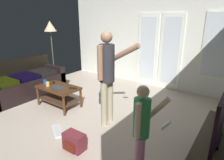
{
  "coord_description": "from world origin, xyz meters",
  "views": [
    {
      "loc": [
        2.39,
        -2.43,
        1.88
      ],
      "look_at": [
        0.71,
        -0.08,
        0.95
      ],
      "focal_mm": 30.82,
      "sensor_mm": 36.0,
      "label": 1
    }
  ],
  "objects": [
    {
      "name": "laptop_closed",
      "position": [
        -0.78,
        0.02,
        0.47
      ],
      "size": [
        0.38,
        0.26,
        0.02
      ],
      "primitive_type": "cube",
      "rotation": [
        0.0,
        0.0,
        -0.12
      ],
      "color": "#373638",
      "rests_on": "coffee_table"
    },
    {
      "name": "coffee_table",
      "position": [
        -0.85,
        0.08,
        0.33
      ],
      "size": [
        0.94,
        0.55,
        0.46
      ],
      "color": "#482914",
      "rests_on": "ground_plane"
    },
    {
      "name": "cup_by_laptop",
      "position": [
        -1.23,
        0.03,
        0.51
      ],
      "size": [
        0.08,
        0.08,
        0.1
      ],
      "primitive_type": "cylinder",
      "color": "#1642A2",
      "rests_on": "coffee_table"
    },
    {
      "name": "cup_near_edge",
      "position": [
        -1.06,
        -0.03,
        0.51
      ],
      "size": [
        0.07,
        0.07,
        0.1
      ],
      "primitive_type": "cylinder",
      "color": "gold",
      "rests_on": "coffee_table"
    },
    {
      "name": "tv_stand",
      "position": [
        2.27,
        -0.16,
        0.25
      ],
      "size": [
        0.43,
        1.68,
        0.5
      ],
      "color": "#2F2515",
      "rests_on": "ground_plane"
    },
    {
      "name": "wall_back_with_doors",
      "position": [
        0.08,
        2.65,
        1.34
      ],
      "size": [
        5.31,
        0.09,
        2.76
      ],
      "color": "silver",
      "rests_on": "ground_plane"
    },
    {
      "name": "dvd_remote_slim",
      "position": [
        -0.5,
        0.18,
        0.47
      ],
      "size": [
        0.18,
        0.12,
        0.02
      ],
      "primitive_type": "cube",
      "rotation": [
        0.0,
        0.0,
        0.43
      ],
      "color": "black",
      "rests_on": "coffee_table"
    },
    {
      "name": "loose_keyboard",
      "position": [
        -0.08,
        -0.62,
        0.01
      ],
      "size": [
        0.44,
        0.34,
        0.02
      ],
      "color": "white",
      "rests_on": "ground_plane"
    },
    {
      "name": "backpack",
      "position": [
        0.51,
        -0.78,
        0.13
      ],
      "size": [
        0.33,
        0.23,
        0.26
      ],
      "color": "maroon",
      "rests_on": "ground_plane"
    },
    {
      "name": "tv_remote_black",
      "position": [
        -1.15,
        0.2,
        0.47
      ],
      "size": [
        0.16,
        0.15,
        0.02
      ],
      "primitive_type": "cube",
      "rotation": [
        0.0,
        0.0,
        -0.68
      ],
      "color": "black",
      "rests_on": "coffee_table"
    },
    {
      "name": "leather_couch",
      "position": [
        -2.1,
        -0.01,
        0.31
      ],
      "size": [
        0.87,
        1.94,
        0.89
      ],
      "color": "black",
      "rests_on": "ground_plane"
    },
    {
      "name": "person_adult",
      "position": [
        0.46,
        0.13,
        1.01
      ],
      "size": [
        0.7,
        0.45,
        1.68
      ],
      "color": "tan",
      "rests_on": "ground_plane"
    },
    {
      "name": "floor_lamp",
      "position": [
        -2.39,
        1.18,
        1.57
      ],
      "size": [
        0.35,
        0.35,
        1.81
      ],
      "color": "#332A26",
      "rests_on": "ground_plane"
    },
    {
      "name": "flat_screen_tv",
      "position": [
        2.27,
        -0.15,
        0.83
      ],
      "size": [
        0.08,
        1.01,
        0.65
      ],
      "color": "black",
      "rests_on": "tv_stand"
    },
    {
      "name": "ground_plane",
      "position": [
        0.0,
        0.0,
        -0.01
      ],
      "size": [
        5.31,
        5.36,
        0.02
      ],
      "primitive_type": "cube",
      "color": "#B9A999"
    },
    {
      "name": "person_child",
      "position": [
        1.55,
        -0.68,
        0.72
      ],
      "size": [
        0.38,
        0.36,
        1.2
      ],
      "color": "pink",
      "rests_on": "ground_plane"
    }
  ]
}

